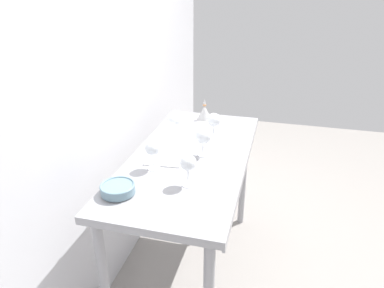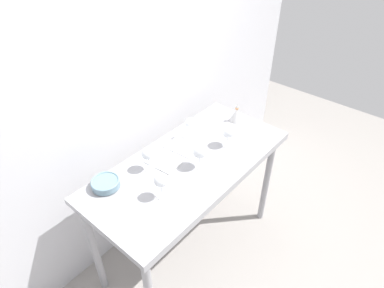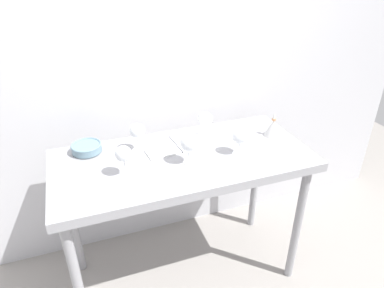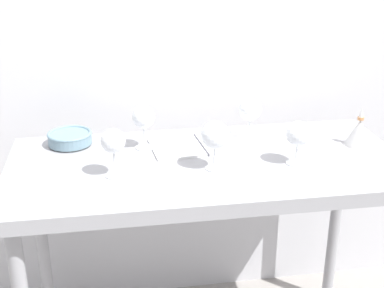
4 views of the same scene
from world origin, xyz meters
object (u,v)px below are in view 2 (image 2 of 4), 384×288
Objects in this scene: tasting_sheet_upper at (212,127)px; tasting_bowl at (106,183)px; decanter_funnel at (236,115)px; wine_glass_far_left at (148,154)px; wine_glass_far_right at (191,124)px; open_notebook at (174,153)px; wine_glass_near_right at (228,132)px; wine_glass_near_center at (200,151)px; wine_glass_near_left at (161,181)px.

tasting_bowl reaches higher than tasting_sheet_upper.
decanter_funnel is at bearing -9.51° from tasting_sheet_upper.
wine_glass_far_left is at bearing -167.19° from tasting_sheet_upper.
wine_glass_far_right is at bearing 165.11° from decanter_funnel.
wine_glass_near_right is at bearing -40.19° from open_notebook.
wine_glass_near_right is 0.93× the size of tasting_bowl.
tasting_sheet_upper is (0.40, -0.00, -0.00)m from open_notebook.
wine_glass_near_right is 0.84m from tasting_bowl.
wine_glass_far_left reaches higher than tasting_bowl.
tasting_bowl is at bearing 174.37° from wine_glass_far_right.
tasting_bowl is (-0.78, 0.30, -0.08)m from wine_glass_near_right.
wine_glass_near_center is 1.01× the size of wine_glass_far_right.
wine_glass_near_left reaches higher than tasting_sheet_upper.
wine_glass_near_center is 0.45× the size of open_notebook.
wine_glass_near_left is 0.40m from open_notebook.
wine_glass_near_right is 0.77× the size of tasting_sheet_upper.
tasting_bowl is at bearing 164.53° from wine_glass_far_left.
tasting_sheet_upper is at bearing -5.59° from open_notebook.
wine_glass_far_left reaches higher than wine_glass_near_right.
wine_glass_near_left is 1.01× the size of wine_glass_far_left.
wine_glass_far_right reaches higher than tasting_sheet_upper.
wine_glass_near_center is at bearing 179.40° from wine_glass_near_right.
wine_glass_near_center is at bearing -138.28° from tasting_sheet_upper.
wine_glass_far_right is 0.83× the size of tasting_sheet_upper.
tasting_bowl is 1.13× the size of decanter_funnel.
wine_glass_near_right reaches higher than open_notebook.
open_notebook reaches higher than tasting_sheet_upper.
wine_glass_near_left is (-0.52, -0.23, -0.00)m from wine_glass_far_right.
open_notebook is 0.60m from decanter_funnel.
wine_glass_near_center is at bearing -91.98° from open_notebook.
wine_glass_far_right is (-0.11, 0.23, 0.01)m from wine_glass_near_right.
tasting_sheet_upper is (0.61, -0.01, -0.12)m from wine_glass_far_left.
decanter_funnel is (0.19, -0.08, 0.05)m from tasting_sheet_upper.
open_notebook is at bearing -10.49° from tasting_bowl.
open_notebook is 2.59× the size of decanter_funnel.
wine_glass_far_left is at bearing -15.47° from tasting_bowl.
wine_glass_far_left is (-0.22, 0.22, -0.00)m from wine_glass_near_center.
open_notebook is at bearing -166.01° from tasting_sheet_upper.
tasting_sheet_upper is at bearing 15.96° from wine_glass_near_left.
wine_glass_near_left reaches higher than wine_glass_near_right.
wine_glass_far_left is 0.30m from tasting_bowl.
wine_glass_near_center is 0.59m from decanter_funnel.
wine_glass_near_left is at bearing -155.82° from wine_glass_far_right.
wine_glass_near_center reaches higher than open_notebook.
wine_glass_far_right is 0.69m from tasting_bowl.
wine_glass_near_right is 0.25m from tasting_sheet_upper.
wine_glass_near_center is 0.31m from wine_glass_far_left.
wine_glass_far_right is 1.02× the size of tasting_bowl.
wine_glass_far_left is (-0.51, 0.22, 0.01)m from wine_glass_near_right.
wine_glass_near_center is at bearing 0.58° from wine_glass_near_left.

